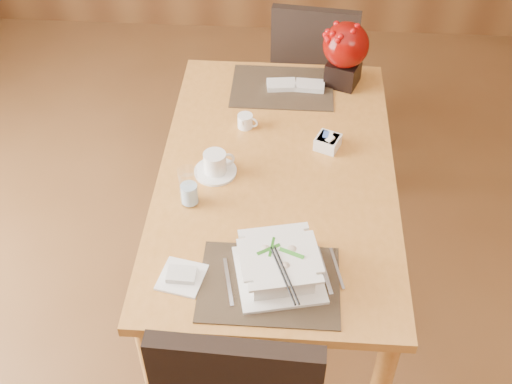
# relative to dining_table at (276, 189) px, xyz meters

# --- Properties ---
(dining_table) EXTENTS (0.90, 1.50, 0.75)m
(dining_table) POSITION_rel_dining_table_xyz_m (0.00, 0.00, 0.00)
(dining_table) COLOR #C98338
(dining_table) RESTS_ON ground
(placemat_near) EXTENTS (0.45, 0.33, 0.01)m
(placemat_near) POSITION_rel_dining_table_xyz_m (0.00, -0.55, 0.10)
(placemat_near) COLOR black
(placemat_near) RESTS_ON dining_table
(placemat_far) EXTENTS (0.45, 0.33, 0.01)m
(placemat_far) POSITION_rel_dining_table_xyz_m (0.00, 0.55, 0.10)
(placemat_far) COLOR black
(placemat_far) RESTS_ON dining_table
(soup_setting) EXTENTS (0.32, 0.32, 0.11)m
(soup_setting) POSITION_rel_dining_table_xyz_m (0.03, -0.52, 0.15)
(soup_setting) COLOR white
(soup_setting) RESTS_ON dining_table
(coffee_cup) EXTENTS (0.16, 0.16, 0.09)m
(coffee_cup) POSITION_rel_dining_table_xyz_m (-0.23, -0.03, 0.14)
(coffee_cup) COLOR white
(coffee_cup) RESTS_ON dining_table
(water_glass) EXTENTS (0.08, 0.08, 0.16)m
(water_glass) POSITION_rel_dining_table_xyz_m (-0.31, -0.20, 0.17)
(water_glass) COLOR silver
(water_glass) RESTS_ON dining_table
(creamer_jug) EXTENTS (0.10, 0.10, 0.06)m
(creamer_jug) POSITION_rel_dining_table_xyz_m (-0.14, 0.26, 0.13)
(creamer_jug) COLOR white
(creamer_jug) RESTS_ON dining_table
(sugar_caddy) EXTENTS (0.12, 0.12, 0.05)m
(sugar_caddy) POSITION_rel_dining_table_xyz_m (0.19, 0.15, 0.12)
(sugar_caddy) COLOR white
(sugar_caddy) RESTS_ON dining_table
(berry_decor) EXTENTS (0.20, 0.20, 0.29)m
(berry_decor) POSITION_rel_dining_table_xyz_m (0.27, 0.61, 0.26)
(berry_decor) COLOR black
(berry_decor) RESTS_ON dining_table
(napkins_far) EXTENTS (0.25, 0.09, 0.02)m
(napkins_far) POSITION_rel_dining_table_xyz_m (0.07, 0.55, 0.11)
(napkins_far) COLOR silver
(napkins_far) RESTS_ON dining_table
(bread_plate) EXTENTS (0.16, 0.16, 0.01)m
(bread_plate) POSITION_rel_dining_table_xyz_m (-0.28, -0.54, 0.10)
(bread_plate) COLOR white
(bread_plate) RESTS_ON dining_table
(far_chair) EXTENTS (0.49, 0.49, 0.94)m
(far_chair) POSITION_rel_dining_table_xyz_m (0.15, 1.03, -0.12)
(far_chair) COLOR black
(far_chair) RESTS_ON ground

